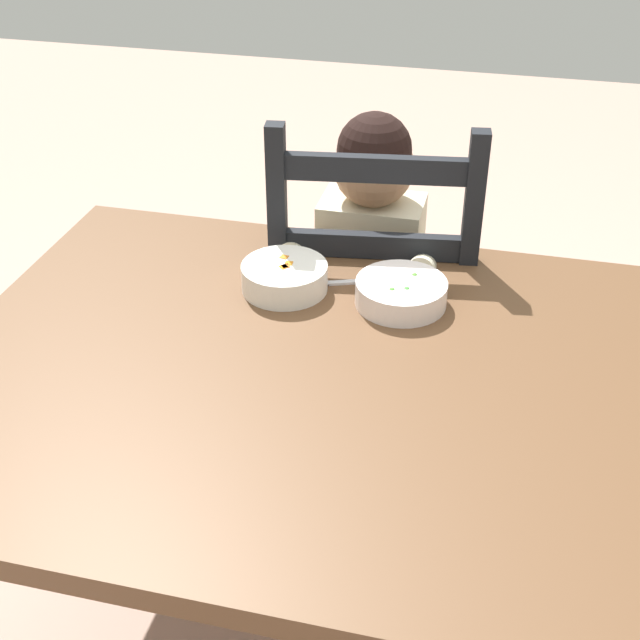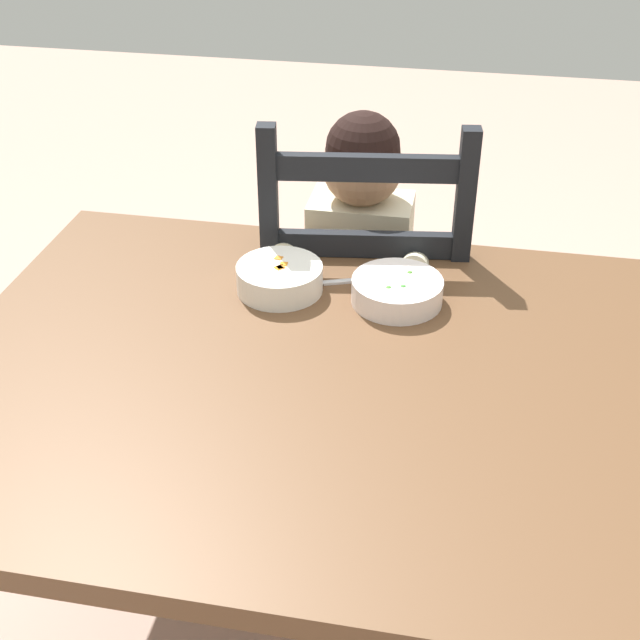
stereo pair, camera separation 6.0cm
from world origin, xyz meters
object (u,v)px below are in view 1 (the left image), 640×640
object	(u,v)px
bowl_of_peas	(401,292)
spoon	(329,282)
dining_chair	(371,323)
bowl_of_carrots	(285,276)
child_figure	(370,260)
dining_table	(309,413)

from	to	relation	value
bowl_of_peas	spoon	size ratio (longest dim) A/B	1.23
dining_chair	bowl_of_carrots	size ratio (longest dim) A/B	6.02
dining_chair	child_figure	world-z (taller)	dining_chair
child_figure	bowl_of_peas	bearing A→B (deg)	-69.43
dining_chair	spoon	bearing A→B (deg)	-98.93
child_figure	spoon	bearing A→B (deg)	-97.35
bowl_of_carrots	dining_chair	bearing A→B (deg)	68.32
child_figure	bowl_of_carrots	distance (m)	0.33
spoon	bowl_of_carrots	bearing A→B (deg)	-154.96
bowl_of_carrots	spoon	distance (m)	0.09
dining_chair	bowl_of_peas	distance (m)	0.41
dining_table	dining_chair	distance (m)	0.55
child_figure	bowl_of_carrots	xyz separation A→B (m)	(-0.11, -0.29, 0.11)
bowl_of_peas	spoon	distance (m)	0.15
dining_chair	bowl_of_peas	size ratio (longest dim) A/B	5.81
dining_table	child_figure	world-z (taller)	child_figure
child_figure	bowl_of_peas	size ratio (longest dim) A/B	5.63
dining_chair	child_figure	distance (m)	0.17
dining_table	bowl_of_carrots	size ratio (longest dim) A/B	7.63
bowl_of_carrots	child_figure	bearing A→B (deg)	69.43
dining_table	bowl_of_peas	size ratio (longest dim) A/B	7.36
dining_table	dining_chair	bearing A→B (deg)	88.71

